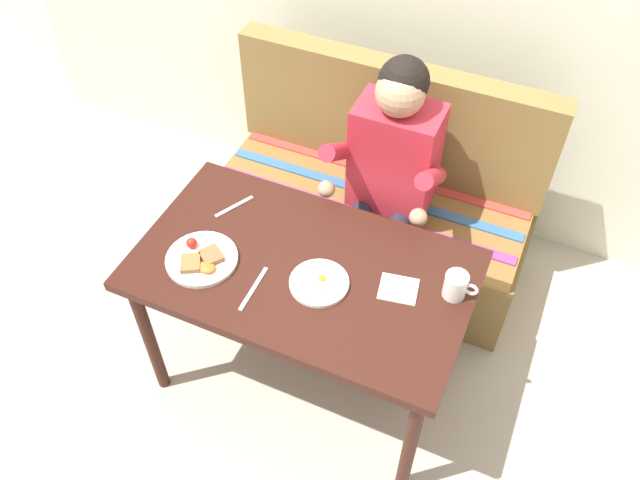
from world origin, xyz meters
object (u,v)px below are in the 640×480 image
(person, at_px, (388,171))
(coffee_mug, at_px, (456,285))
(plate_eggs, at_px, (319,283))
(fork, at_px, (234,207))
(plate_breakfast, at_px, (201,259))
(knife, at_px, (253,289))
(napkin, at_px, (398,289))
(table, at_px, (303,281))
(couch, at_px, (373,207))

(person, distance_m, coffee_mug, 0.64)
(plate_eggs, bearing_deg, fork, 155.05)
(plate_breakfast, distance_m, knife, 0.23)
(fork, bearing_deg, knife, -24.41)
(plate_breakfast, bearing_deg, knife, -9.07)
(plate_eggs, relative_size, coffee_mug, 1.76)
(napkin, distance_m, fork, 0.72)
(table, distance_m, couch, 0.83)
(napkin, bearing_deg, couch, 115.41)
(couch, distance_m, plate_eggs, 0.91)
(table, xyz_separation_m, fork, (-0.37, 0.16, 0.08))
(plate_eggs, distance_m, napkin, 0.27)
(person, distance_m, plate_breakfast, 0.84)
(coffee_mug, bearing_deg, plate_breakfast, -165.53)
(couch, height_order, plate_eggs, couch)
(coffee_mug, bearing_deg, couch, 128.23)
(couch, xyz_separation_m, knife, (-0.11, -0.92, 0.40))
(couch, relative_size, coffee_mug, 12.20)
(person, height_order, coffee_mug, person)
(couch, xyz_separation_m, coffee_mug, (0.52, -0.66, 0.45))
(napkin, bearing_deg, plate_breakfast, -166.44)
(knife, bearing_deg, plate_eggs, 28.46)
(plate_eggs, bearing_deg, napkin, 19.09)
(napkin, bearing_deg, knife, -156.18)
(table, bearing_deg, person, 79.80)
(table, bearing_deg, plate_breakfast, -160.15)
(table, xyz_separation_m, coffee_mug, (0.52, 0.10, 0.13))
(plate_breakfast, bearing_deg, plate_eggs, 10.07)
(coffee_mug, distance_m, knife, 0.69)
(couch, relative_size, napkin, 11.03)
(table, height_order, person, person)
(couch, relative_size, plate_breakfast, 5.58)
(knife, bearing_deg, person, 72.69)
(table, distance_m, napkin, 0.36)
(person, xyz_separation_m, napkin, (0.24, -0.55, -0.01))
(knife, bearing_deg, coffee_mug, 21.12)
(couch, height_order, coffee_mug, couch)
(couch, bearing_deg, person, -58.74)
(plate_eggs, xyz_separation_m, fork, (-0.45, 0.21, -0.01))
(plate_breakfast, bearing_deg, table, 19.85)
(plate_breakfast, height_order, coffee_mug, coffee_mug)
(person, height_order, napkin, person)
(couch, relative_size, fork, 8.47)
(fork, bearing_deg, plate_breakfast, -57.23)
(coffee_mug, xyz_separation_m, fork, (-0.89, 0.06, -0.05))
(coffee_mug, xyz_separation_m, knife, (-0.64, -0.26, -0.05))
(fork, relative_size, knife, 0.85)
(couch, distance_m, knife, 1.01)
(fork, bearing_deg, couch, 85.78)
(table, height_order, coffee_mug, coffee_mug)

